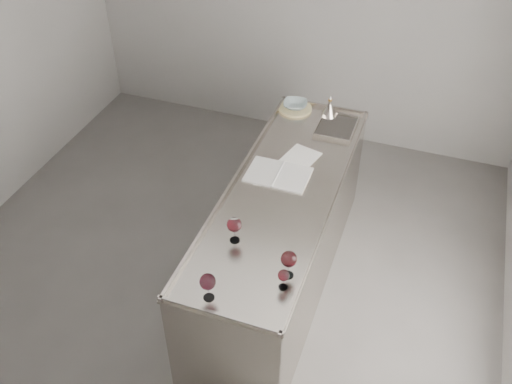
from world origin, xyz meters
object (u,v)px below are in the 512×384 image
(counter, at_px, (281,237))
(notebook, at_px, (278,174))
(wine_funnel, at_px, (329,109))
(wine_glass_left, at_px, (208,282))
(wine_glass_small, at_px, (284,276))
(wine_glass_middle, at_px, (234,225))
(ceramic_bowl, at_px, (295,105))
(wine_glass_right, at_px, (289,260))

(counter, distance_m, notebook, 0.51)
(wine_funnel, bearing_deg, wine_glass_left, -94.76)
(wine_glass_small, xyz_separation_m, notebook, (-0.36, 1.01, -0.09))
(counter, bearing_deg, wine_glass_middle, -103.39)
(wine_glass_left, relative_size, wine_glass_middle, 1.00)
(ceramic_bowl, bearing_deg, wine_glass_small, -75.40)
(wine_glass_small, bearing_deg, notebook, 109.55)
(wine_glass_left, relative_size, wine_funnel, 0.96)
(wine_glass_small, bearing_deg, counter, 107.73)
(counter, height_order, ceramic_bowl, ceramic_bowl)
(wine_funnel, bearing_deg, wine_glass_right, -83.63)
(notebook, bearing_deg, wine_glass_left, -91.19)
(wine_funnel, bearing_deg, ceramic_bowl, 180.00)
(wine_glass_right, bearing_deg, wine_glass_small, -90.00)
(notebook, relative_size, wine_funnel, 2.32)
(wine_glass_right, relative_size, notebook, 0.42)
(wine_glass_right, height_order, ceramic_bowl, wine_glass_right)
(wine_glass_right, relative_size, wine_funnel, 0.98)
(notebook, height_order, wine_funnel, wine_funnel)
(counter, xyz_separation_m, notebook, (-0.09, 0.15, 0.47))
(counter, bearing_deg, ceramic_bowl, 102.03)
(wine_glass_left, xyz_separation_m, notebook, (0.03, 1.24, -0.13))
(wine_glass_middle, xyz_separation_m, ceramic_bowl, (-0.09, 1.67, -0.09))
(counter, relative_size, notebook, 5.28)
(wine_glass_left, relative_size, wine_glass_right, 0.98)
(counter, bearing_deg, wine_glass_right, -70.11)
(counter, bearing_deg, wine_funnel, 86.32)
(wine_glass_middle, bearing_deg, wine_glass_left, -86.57)
(wine_funnel, bearing_deg, counter, -93.68)
(wine_glass_small, bearing_deg, wine_glass_left, -150.10)
(counter, bearing_deg, wine_glass_left, -95.83)
(notebook, bearing_deg, wine_glass_middle, -94.24)
(ceramic_bowl, bearing_deg, wine_glass_middle, -86.90)
(ceramic_bowl, bearing_deg, wine_funnel, 0.00)
(notebook, distance_m, ceramic_bowl, 0.94)
(counter, relative_size, wine_glass_small, 17.21)
(notebook, bearing_deg, counter, -61.13)
(notebook, xyz_separation_m, wine_funnel, (0.15, 0.92, 0.05))
(wine_glass_right, bearing_deg, wine_glass_left, -140.15)
(wine_glass_left, height_order, ceramic_bowl, wine_glass_left)
(wine_glass_left, bearing_deg, wine_glass_small, 29.90)
(wine_glass_right, xyz_separation_m, notebook, (-0.36, 0.91, -0.13))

